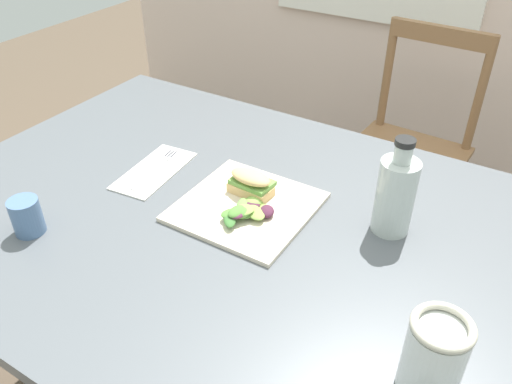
{
  "coord_description": "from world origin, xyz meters",
  "views": [
    {
      "loc": [
        0.34,
        -0.56,
        1.41
      ],
      "look_at": [
        -0.15,
        0.23,
        0.76
      ],
      "focal_mm": 36.22,
      "sensor_mm": 36.0,
      "label": 1
    }
  ],
  "objects": [
    {
      "name": "dining_table",
      "position": [
        -0.14,
        0.15,
        0.63
      ],
      "size": [
        1.44,
        0.98,
        0.74
      ],
      "color": "#51565B",
      "rests_on": "ground"
    },
    {
      "name": "plate_lunch",
      "position": [
        -0.15,
        0.19,
        0.74
      ],
      "size": [
        0.27,
        0.27,
        0.01
      ],
      "primitive_type": "cube",
      "color": "beige",
      "rests_on": "dining_table"
    },
    {
      "name": "salad_mixed_greens",
      "position": [
        -0.13,
        0.16,
        0.76
      ],
      "size": [
        0.1,
        0.14,
        0.03
      ],
      "color": "#84A84C",
      "rests_on": "plate_lunch"
    },
    {
      "name": "mason_jar_iced_tea",
      "position": [
        0.31,
        -0.04,
        0.8
      ],
      "size": [
        0.09,
        0.09,
        0.14
      ],
      "color": "gold",
      "rests_on": "dining_table"
    },
    {
      "name": "cup_extra_side",
      "position": [
        -0.48,
        -0.1,
        0.78
      ],
      "size": [
        0.06,
        0.06,
        0.08
      ],
      "primitive_type": "cylinder",
      "color": "#4C6B93",
      "rests_on": "dining_table"
    },
    {
      "name": "sandwich_half_front",
      "position": [
        -0.16,
        0.24,
        0.78
      ],
      "size": [
        0.1,
        0.07,
        0.06
      ],
      "color": "#DBB270",
      "rests_on": "plate_lunch"
    },
    {
      "name": "napkin_folded",
      "position": [
        -0.42,
        0.2,
        0.74
      ],
      "size": [
        0.13,
        0.23,
        0.0
      ],
      "primitive_type": "cube",
      "rotation": [
        0.0,
        0.0,
        0.1
      ],
      "color": "silver",
      "rests_on": "dining_table"
    },
    {
      "name": "fork_on_napkin",
      "position": [
        -0.42,
        0.22,
        0.75
      ],
      "size": [
        0.05,
        0.19,
        0.0
      ],
      "color": "silver",
      "rests_on": "napkin_folded"
    },
    {
      "name": "bottle_cold_brew",
      "position": [
        0.14,
        0.29,
        0.82
      ],
      "size": [
        0.08,
        0.08,
        0.21
      ],
      "color": "#472819",
      "rests_on": "dining_table"
    },
    {
      "name": "chair_wooden_far",
      "position": [
        -0.05,
        1.13,
        0.45
      ],
      "size": [
        0.42,
        0.42,
        0.87
      ],
      "color": "#8E6642",
      "rests_on": "ground"
    }
  ]
}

